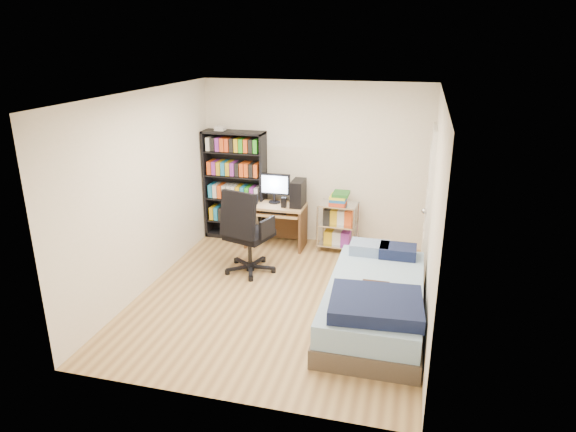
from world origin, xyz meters
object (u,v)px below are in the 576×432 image
(computer_desk, at_px, (282,208))
(office_chair, at_px, (248,246))
(bed, at_px, (375,301))
(media_shelf, at_px, (235,184))

(computer_desk, xyz_separation_m, office_chair, (-0.21, -1.05, -0.23))
(computer_desk, distance_m, bed, 2.57)
(office_chair, bearing_deg, media_shelf, 132.72)
(media_shelf, height_order, office_chair, media_shelf)
(computer_desk, bearing_deg, media_shelf, 167.90)
(media_shelf, relative_size, office_chair, 1.49)
(media_shelf, relative_size, computer_desk, 1.59)
(media_shelf, xyz_separation_m, office_chair, (0.61, -1.23, -0.50))
(computer_desk, height_order, bed, computer_desk)
(media_shelf, bearing_deg, computer_desk, -12.10)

